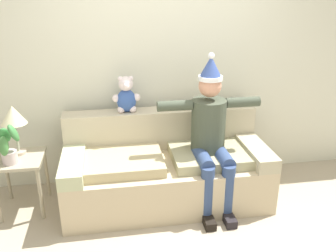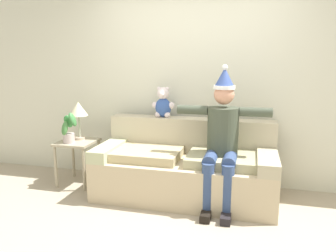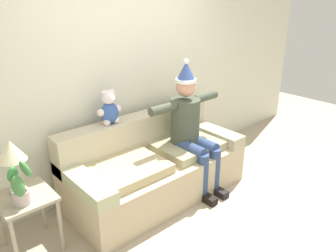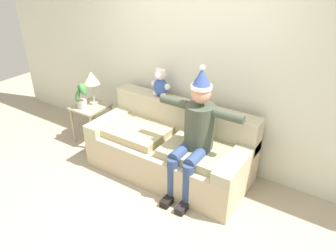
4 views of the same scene
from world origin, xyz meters
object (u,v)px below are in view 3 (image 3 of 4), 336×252
couch (154,166)px  side_table (26,205)px  potted_plant (20,185)px  person_seated (191,126)px  teddy_bear (109,109)px  table_lamp (11,153)px

couch → side_table: size_ratio=3.60×
side_table → potted_plant: potted_plant is taller
person_seated → teddy_bear: bearing=149.5°
teddy_bear → potted_plant: teddy_bear is taller
side_table → potted_plant: (-0.04, -0.10, 0.27)m
teddy_bear → side_table: teddy_bear is taller
couch → teddy_bear: size_ratio=5.35×
potted_plant → side_table: bearing=66.7°
couch → person_seated: size_ratio=1.33×
couch → potted_plant: potted_plant is taller
teddy_bear → person_seated: bearing=-30.5°
teddy_bear → side_table: bearing=-165.6°
table_lamp → couch: bearing=-4.5°
teddy_bear → table_lamp: (-1.08, -0.18, -0.10)m
teddy_bear → potted_plant: bearing=-161.2°
person_seated → side_table: size_ratio=2.71×
teddy_bear → side_table: size_ratio=0.67×
table_lamp → potted_plant: table_lamp is taller
couch → teddy_bear: 0.85m
couch → person_seated: (0.42, -0.17, 0.44)m
person_seated → side_table: 1.89m
couch → side_table: 1.43m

